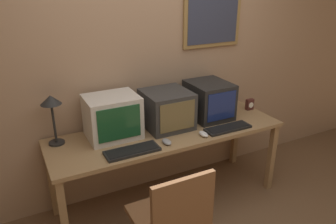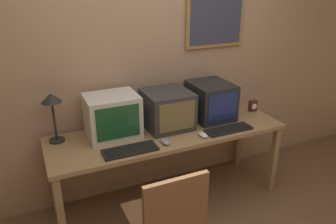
{
  "view_description": "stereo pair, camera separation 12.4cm",
  "coord_description": "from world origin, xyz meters",
  "px_view_note": "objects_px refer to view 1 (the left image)",
  "views": [
    {
      "loc": [
        -1.21,
        -1.29,
        2.04
      ],
      "look_at": [
        0.0,
        1.09,
        0.94
      ],
      "focal_mm": 35.0,
      "sensor_mm": 36.0,
      "label": 1
    },
    {
      "loc": [
        -1.1,
        -1.35,
        2.04
      ],
      "look_at": [
        0.0,
        1.09,
        0.94
      ],
      "focal_mm": 35.0,
      "sensor_mm": 36.0,
      "label": 2
    }
  ],
  "objects_px": {
    "desk_clock": "(250,104)",
    "desk_lamp": "(51,106)",
    "monitor_left": "(112,117)",
    "monitor_center": "(167,109)",
    "monitor_right": "(209,100)",
    "mouse_near_keyboard": "(167,142)",
    "keyboard_main": "(132,151)",
    "keyboard_side": "(228,128)",
    "mouse_far_corner": "(203,134)"
  },
  "relations": [
    {
      "from": "keyboard_main",
      "to": "mouse_far_corner",
      "type": "bearing_deg",
      "value": -1.05
    },
    {
      "from": "monitor_left",
      "to": "mouse_near_keyboard",
      "type": "distance_m",
      "value": 0.51
    },
    {
      "from": "monitor_right",
      "to": "mouse_near_keyboard",
      "type": "height_order",
      "value": "monitor_right"
    },
    {
      "from": "desk_clock",
      "to": "desk_lamp",
      "type": "xyz_separation_m",
      "value": [
        -1.93,
        0.13,
        0.28
      ]
    },
    {
      "from": "keyboard_main",
      "to": "desk_clock",
      "type": "distance_m",
      "value": 1.46
    },
    {
      "from": "monitor_center",
      "to": "desk_lamp",
      "type": "height_order",
      "value": "desk_lamp"
    },
    {
      "from": "keyboard_main",
      "to": "mouse_far_corner",
      "type": "relative_size",
      "value": 3.81
    },
    {
      "from": "monitor_center",
      "to": "desk_lamp",
      "type": "distance_m",
      "value": 0.99
    },
    {
      "from": "desk_lamp",
      "to": "mouse_far_corner",
      "type": "bearing_deg",
      "value": -20.53
    },
    {
      "from": "monitor_left",
      "to": "mouse_near_keyboard",
      "type": "bearing_deg",
      "value": -43.78
    },
    {
      "from": "monitor_left",
      "to": "desk_clock",
      "type": "xyz_separation_m",
      "value": [
        1.46,
        -0.05,
        -0.13
      ]
    },
    {
      "from": "monitor_right",
      "to": "desk_clock",
      "type": "height_order",
      "value": "monitor_right"
    },
    {
      "from": "desk_clock",
      "to": "desk_lamp",
      "type": "height_order",
      "value": "desk_lamp"
    },
    {
      "from": "monitor_right",
      "to": "desk_clock",
      "type": "relative_size",
      "value": 3.72
    },
    {
      "from": "desk_clock",
      "to": "keyboard_side",
      "type": "bearing_deg",
      "value": -149.35
    },
    {
      "from": "mouse_far_corner",
      "to": "desk_clock",
      "type": "bearing_deg",
      "value": 21.7
    },
    {
      "from": "keyboard_main",
      "to": "desk_clock",
      "type": "relative_size",
      "value": 3.81
    },
    {
      "from": "monitor_right",
      "to": "mouse_near_keyboard",
      "type": "xyz_separation_m",
      "value": [
        -0.63,
        -0.32,
        -0.16
      ]
    },
    {
      "from": "mouse_far_corner",
      "to": "desk_lamp",
      "type": "bearing_deg",
      "value": 159.47
    },
    {
      "from": "desk_clock",
      "to": "keyboard_main",
      "type": "bearing_deg",
      "value": -168.41
    },
    {
      "from": "monitor_center",
      "to": "mouse_near_keyboard",
      "type": "height_order",
      "value": "monitor_center"
    },
    {
      "from": "monitor_center",
      "to": "keyboard_main",
      "type": "distance_m",
      "value": 0.58
    },
    {
      "from": "keyboard_side",
      "to": "desk_lamp",
      "type": "distance_m",
      "value": 1.54
    },
    {
      "from": "mouse_near_keyboard",
      "to": "desk_clock",
      "type": "xyz_separation_m",
      "value": [
        1.12,
        0.28,
        0.04
      ]
    },
    {
      "from": "monitor_center",
      "to": "desk_clock",
      "type": "distance_m",
      "value": 0.97
    },
    {
      "from": "keyboard_main",
      "to": "keyboard_side",
      "type": "height_order",
      "value": "same"
    },
    {
      "from": "monitor_right",
      "to": "keyboard_side",
      "type": "height_order",
      "value": "monitor_right"
    },
    {
      "from": "monitor_center",
      "to": "mouse_far_corner",
      "type": "relative_size",
      "value": 3.64
    },
    {
      "from": "keyboard_main",
      "to": "keyboard_side",
      "type": "bearing_deg",
      "value": 0.03
    },
    {
      "from": "monitor_right",
      "to": "keyboard_side",
      "type": "xyz_separation_m",
      "value": [
        -0.0,
        -0.33,
        -0.16
      ]
    },
    {
      "from": "mouse_far_corner",
      "to": "desk_lamp",
      "type": "height_order",
      "value": "desk_lamp"
    },
    {
      "from": "monitor_left",
      "to": "keyboard_main",
      "type": "bearing_deg",
      "value": -83.31
    },
    {
      "from": "keyboard_side",
      "to": "desk_clock",
      "type": "height_order",
      "value": "desk_clock"
    },
    {
      "from": "monitor_right",
      "to": "mouse_near_keyboard",
      "type": "distance_m",
      "value": 0.72
    },
    {
      "from": "monitor_left",
      "to": "keyboard_side",
      "type": "relative_size",
      "value": 1.0
    },
    {
      "from": "keyboard_main",
      "to": "desk_lamp",
      "type": "xyz_separation_m",
      "value": [
        -0.51,
        0.42,
        0.32
      ]
    },
    {
      "from": "keyboard_side",
      "to": "desk_lamp",
      "type": "xyz_separation_m",
      "value": [
        -1.44,
        0.42,
        0.32
      ]
    },
    {
      "from": "mouse_near_keyboard",
      "to": "desk_clock",
      "type": "relative_size",
      "value": 1.02
    },
    {
      "from": "monitor_left",
      "to": "mouse_far_corner",
      "type": "relative_size",
      "value": 3.82
    },
    {
      "from": "monitor_right",
      "to": "desk_clock",
      "type": "xyz_separation_m",
      "value": [
        0.49,
        -0.04,
        -0.12
      ]
    },
    {
      "from": "keyboard_main",
      "to": "desk_lamp",
      "type": "height_order",
      "value": "desk_lamp"
    },
    {
      "from": "desk_lamp",
      "to": "desk_clock",
      "type": "bearing_deg",
      "value": -3.93
    },
    {
      "from": "monitor_left",
      "to": "desk_lamp",
      "type": "bearing_deg",
      "value": 169.96
    },
    {
      "from": "monitor_left",
      "to": "monitor_center",
      "type": "relative_size",
      "value": 1.05
    },
    {
      "from": "mouse_far_corner",
      "to": "desk_lamp",
      "type": "xyz_separation_m",
      "value": [
        -1.17,
        0.44,
        0.32
      ]
    },
    {
      "from": "monitor_right",
      "to": "mouse_far_corner",
      "type": "relative_size",
      "value": 3.72
    },
    {
      "from": "monitor_left",
      "to": "keyboard_main",
      "type": "distance_m",
      "value": 0.38
    },
    {
      "from": "monitor_center",
      "to": "keyboard_main",
      "type": "relative_size",
      "value": 0.96
    },
    {
      "from": "mouse_far_corner",
      "to": "keyboard_main",
      "type": "bearing_deg",
      "value": 178.95
    },
    {
      "from": "keyboard_main",
      "to": "keyboard_side",
      "type": "distance_m",
      "value": 0.93
    }
  ]
}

